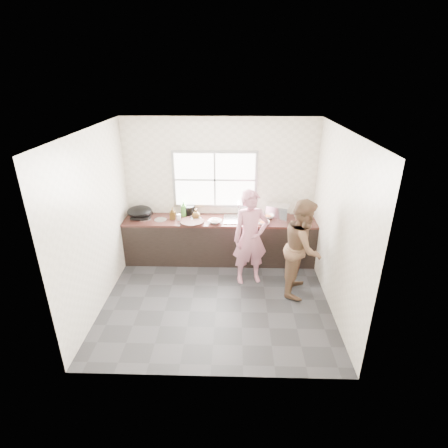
{
  "coord_description": "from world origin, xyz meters",
  "views": [
    {
      "loc": [
        0.26,
        -4.76,
        3.43
      ],
      "look_at": [
        0.1,
        0.65,
        1.05
      ],
      "focal_mm": 28.0,
      "sensor_mm": 36.0,
      "label": 1
    }
  ],
  "objects_px": {
    "bowl_held": "(248,219)",
    "glass_jar": "(179,217)",
    "person_side": "(303,247)",
    "burner": "(142,216)",
    "bowl_crabs": "(264,223)",
    "cutting_board": "(192,222)",
    "bottle_brown_short": "(196,214)",
    "wok": "(140,211)",
    "bottle_brown_tall": "(173,214)",
    "pot_lid_left": "(145,219)",
    "pot_lid_right": "(160,220)",
    "plate_food": "(189,214)",
    "black_pot": "(188,210)",
    "bottle_green": "(184,209)",
    "bowl_mince": "(215,221)",
    "woman": "(250,241)",
    "dish_rack": "(278,213)"
  },
  "relations": [
    {
      "from": "person_side",
      "to": "burner",
      "type": "distance_m",
      "value": 3.09
    },
    {
      "from": "bottle_brown_short",
      "to": "wok",
      "type": "xyz_separation_m",
      "value": [
        -1.07,
        -0.01,
        0.06
      ]
    },
    {
      "from": "bowl_held",
      "to": "bottle_green",
      "type": "height_order",
      "value": "bottle_green"
    },
    {
      "from": "bowl_crabs",
      "to": "bowl_held",
      "type": "bearing_deg",
      "value": 144.35
    },
    {
      "from": "wok",
      "to": "plate_food",
      "type": "bearing_deg",
      "value": 13.6
    },
    {
      "from": "bowl_mince",
      "to": "pot_lid_right",
      "type": "distance_m",
      "value": 1.04
    },
    {
      "from": "plate_food",
      "to": "wok",
      "type": "bearing_deg",
      "value": -166.4
    },
    {
      "from": "wok",
      "to": "black_pot",
      "type": "bearing_deg",
      "value": 14.05
    },
    {
      "from": "cutting_board",
      "to": "pot_lid_right",
      "type": "height_order",
      "value": "cutting_board"
    },
    {
      "from": "bowl_held",
      "to": "bottle_brown_short",
      "type": "bearing_deg",
      "value": 178.48
    },
    {
      "from": "pot_lid_right",
      "to": "black_pot",
      "type": "bearing_deg",
      "value": 30.32
    },
    {
      "from": "cutting_board",
      "to": "bowl_mince",
      "type": "height_order",
      "value": "bowl_mince"
    },
    {
      "from": "bottle_green",
      "to": "pot_lid_left",
      "type": "distance_m",
      "value": 0.76
    },
    {
      "from": "bowl_held",
      "to": "glass_jar",
      "type": "height_order",
      "value": "glass_jar"
    },
    {
      "from": "dish_rack",
      "to": "cutting_board",
      "type": "bearing_deg",
      "value": -153.96
    },
    {
      "from": "pot_lid_right",
      "to": "bottle_brown_short",
      "type": "bearing_deg",
      "value": 6.47
    },
    {
      "from": "cutting_board",
      "to": "plate_food",
      "type": "xyz_separation_m",
      "value": [
        -0.1,
        0.4,
        -0.01
      ]
    },
    {
      "from": "burner",
      "to": "bowl_held",
      "type": "bearing_deg",
      "value": -2.48
    },
    {
      "from": "person_side",
      "to": "burner",
      "type": "xyz_separation_m",
      "value": [
        -2.89,
        1.09,
        0.07
      ]
    },
    {
      "from": "bottle_brown_tall",
      "to": "bottle_green",
      "type": "bearing_deg",
      "value": 33.87
    },
    {
      "from": "cutting_board",
      "to": "bowl_crabs",
      "type": "xyz_separation_m",
      "value": [
        1.31,
        -0.04,
        0.01
      ]
    },
    {
      "from": "bottle_brown_tall",
      "to": "dish_rack",
      "type": "height_order",
      "value": "dish_rack"
    },
    {
      "from": "woman",
      "to": "dish_rack",
      "type": "distance_m",
      "value": 0.93
    },
    {
      "from": "bowl_crabs",
      "to": "glass_jar",
      "type": "xyz_separation_m",
      "value": [
        -1.57,
        0.17,
        0.03
      ]
    },
    {
      "from": "black_pot",
      "to": "burner",
      "type": "distance_m",
      "value": 0.89
    },
    {
      "from": "bottle_brown_tall",
      "to": "cutting_board",
      "type": "bearing_deg",
      "value": -25.13
    },
    {
      "from": "plate_food",
      "to": "glass_jar",
      "type": "relative_size",
      "value": 2.19
    },
    {
      "from": "burner",
      "to": "pot_lid_left",
      "type": "bearing_deg",
      "value": -48.21
    },
    {
      "from": "bottle_brown_tall",
      "to": "glass_jar",
      "type": "distance_m",
      "value": 0.14
    },
    {
      "from": "bottle_brown_tall",
      "to": "bottle_brown_short",
      "type": "bearing_deg",
      "value": 1.62
    },
    {
      "from": "bowl_mince",
      "to": "bowl_held",
      "type": "distance_m",
      "value": 0.63
    },
    {
      "from": "pot_lid_right",
      "to": "cutting_board",
      "type": "bearing_deg",
      "value": -10.86
    },
    {
      "from": "wok",
      "to": "pot_lid_left",
      "type": "xyz_separation_m",
      "value": [
        0.09,
        -0.02,
        -0.14
      ]
    },
    {
      "from": "bowl_held",
      "to": "pot_lid_right",
      "type": "height_order",
      "value": "bowl_held"
    },
    {
      "from": "bowl_held",
      "to": "cutting_board",
      "type": "bearing_deg",
      "value": -170.74
    },
    {
      "from": "glass_jar",
      "to": "burner",
      "type": "height_order",
      "value": "glass_jar"
    },
    {
      "from": "pot_lid_left",
      "to": "pot_lid_right",
      "type": "relative_size",
      "value": 1.08
    },
    {
      "from": "glass_jar",
      "to": "wok",
      "type": "xyz_separation_m",
      "value": [
        -0.75,
        0.05,
        0.09
      ]
    },
    {
      "from": "bowl_mince",
      "to": "glass_jar",
      "type": "distance_m",
      "value": 0.7
    },
    {
      "from": "person_side",
      "to": "cutting_board",
      "type": "bearing_deg",
      "value": 81.82
    },
    {
      "from": "bottle_brown_short",
      "to": "wok",
      "type": "height_order",
      "value": "wok"
    },
    {
      "from": "person_side",
      "to": "pot_lid_right",
      "type": "height_order",
      "value": "person_side"
    },
    {
      "from": "plate_food",
      "to": "bottle_brown_tall",
      "type": "distance_m",
      "value": 0.37
    },
    {
      "from": "wok",
      "to": "dish_rack",
      "type": "relative_size",
      "value": 1.16
    },
    {
      "from": "black_pot",
      "to": "glass_jar",
      "type": "relative_size",
      "value": 2.32
    },
    {
      "from": "woman",
      "to": "pot_lid_right",
      "type": "bearing_deg",
      "value": 144.69
    },
    {
      "from": "bottle_brown_tall",
      "to": "pot_lid_left",
      "type": "distance_m",
      "value": 0.54
    },
    {
      "from": "woman",
      "to": "bowl_crabs",
      "type": "distance_m",
      "value": 0.59
    },
    {
      "from": "cutting_board",
      "to": "burner",
      "type": "relative_size",
      "value": 1.27
    },
    {
      "from": "bowl_held",
      "to": "pot_lid_left",
      "type": "relative_size",
      "value": 0.72
    }
  ]
}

